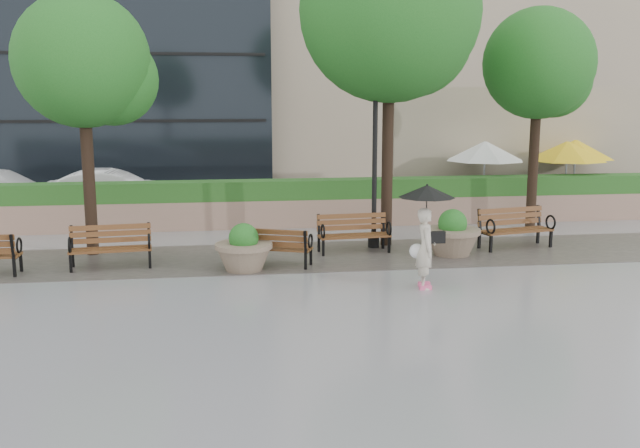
{
  "coord_description": "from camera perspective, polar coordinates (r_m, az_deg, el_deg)",
  "views": [
    {
      "loc": [
        -1.16,
        -13.28,
        3.76
      ],
      "look_at": [
        0.86,
        1.22,
        1.1
      ],
      "focal_mm": 40.0,
      "sensor_mm": 36.0,
      "label": 1
    }
  ],
  "objects": [
    {
      "name": "tree_1",
      "position": [
        18.0,
        6.04,
        16.11
      ],
      "size": [
        4.39,
        4.39,
        7.94
      ],
      "color": "black",
      "rests_on": "ground"
    },
    {
      "name": "pedestrian",
      "position": [
        14.05,
        8.48,
        -0.16
      ],
      "size": [
        1.11,
        1.11,
        2.03
      ],
      "rotation": [
        0.0,
        0.0,
        1.39
      ],
      "color": "beige",
      "rests_on": "ground"
    },
    {
      "name": "cafe_wall",
      "position": [
        25.66,
        16.75,
        5.94
      ],
      "size": [
        10.0,
        0.6,
        4.0
      ],
      "primitive_type": "cube",
      "color": "tan",
      "rests_on": "ground"
    },
    {
      "name": "hedge_wall",
      "position": [
        20.55,
        -4.59,
        1.61
      ],
      "size": [
        24.0,
        0.8,
        1.35
      ],
      "color": "#92705E",
      "rests_on": "ground"
    },
    {
      "name": "cafe_hedge",
      "position": [
        23.63,
        17.65,
        1.77
      ],
      "size": [
        8.0,
        0.5,
        0.9
      ],
      "primitive_type": "cube",
      "color": "#1F4A18",
      "rests_on": "ground"
    },
    {
      "name": "car_right",
      "position": [
        23.68,
        -16.28,
        2.48
      ],
      "size": [
        4.32,
        1.59,
        1.41
      ],
      "primitive_type": "imported",
      "rotation": [
        0.0,
        0.0,
        1.55
      ],
      "color": "white",
      "rests_on": "ground"
    },
    {
      "name": "tree_2",
      "position": [
        21.09,
        17.37,
        11.81
      ],
      "size": [
        3.2,
        3.06,
        6.14
      ],
      "color": "black",
      "rests_on": "ground"
    },
    {
      "name": "lamppost",
      "position": [
        17.54,
        4.39,
        4.34
      ],
      "size": [
        0.28,
        0.28,
        4.39
      ],
      "color": "black",
      "rests_on": "ground"
    },
    {
      "name": "bench_1",
      "position": [
        16.31,
        -16.37,
        -2.45
      ],
      "size": [
        1.8,
        0.86,
        0.93
      ],
      "rotation": [
        0.0,
        0.0,
        0.1
      ],
      "color": "brown",
      "rests_on": "ground"
    },
    {
      "name": "planter_left",
      "position": [
        15.5,
        -6.11,
        -2.25
      ],
      "size": [
        1.24,
        1.24,
        1.04
      ],
      "color": "#7F6B56",
      "rests_on": "ground"
    },
    {
      "name": "patio_umb_yellow_a",
      "position": [
        24.01,
        19.17,
        5.51
      ],
      "size": [
        2.5,
        2.5,
        2.3
      ],
      "color": "black",
      "rests_on": "ground"
    },
    {
      "name": "ground",
      "position": [
        13.85,
        -2.83,
        -5.47
      ],
      "size": [
        100.0,
        100.0,
        0.0
      ],
      "primitive_type": "plane",
      "color": "gray",
      "rests_on": "ground"
    },
    {
      "name": "asphalt_street",
      "position": [
        24.59,
        -5.12,
        1.48
      ],
      "size": [
        40.0,
        7.0,
        0.0
      ],
      "primitive_type": "cube",
      "color": "black",
      "rests_on": "ground"
    },
    {
      "name": "patio_umb_white",
      "position": [
        23.28,
        13.06,
        5.68
      ],
      "size": [
        2.5,
        2.5,
        2.3
      ],
      "color": "black",
      "rests_on": "ground"
    },
    {
      "name": "cobble_strip",
      "position": [
        16.75,
        -3.75,
        -2.68
      ],
      "size": [
        28.0,
        3.2,
        0.01
      ],
      "primitive_type": "cube",
      "color": "#383330",
      "rests_on": "ground"
    },
    {
      "name": "tree_0",
      "position": [
        17.54,
        -17.94,
        11.93
      ],
      "size": [
        3.22,
        3.08,
        6.07
      ],
      "color": "black",
      "rests_on": "ground"
    },
    {
      "name": "bench_4",
      "position": [
        18.34,
        15.34,
        -0.97
      ],
      "size": [
        1.94,
        1.1,
        0.98
      ],
      "rotation": [
        0.0,
        0.0,
        0.21
      ],
      "color": "brown",
      "rests_on": "ground"
    },
    {
      "name": "patio_umb_yellow_b",
      "position": [
        24.88,
        19.77,
        5.62
      ],
      "size": [
        2.5,
        2.5,
        2.3
      ],
      "color": "black",
      "rests_on": "ground"
    },
    {
      "name": "bench_2",
      "position": [
        15.91,
        -3.62,
        -2.44
      ],
      "size": [
        1.72,
        1.19,
        0.87
      ],
      "rotation": [
        0.0,
        0.0,
        2.76
      ],
      "color": "brown",
      "rests_on": "ground"
    },
    {
      "name": "planter_right",
      "position": [
        17.16,
        10.53,
        -1.05
      ],
      "size": [
        1.32,
        1.32,
        1.11
      ],
      "color": "#7F6B56",
      "rests_on": "ground"
    },
    {
      "name": "bench_3",
      "position": [
        17.2,
        2.72,
        -1.4
      ],
      "size": [
        1.77,
        0.82,
        0.92
      ],
      "rotation": [
        0.0,
        0.0,
        0.08
      ],
      "color": "brown",
      "rests_on": "ground"
    }
  ]
}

